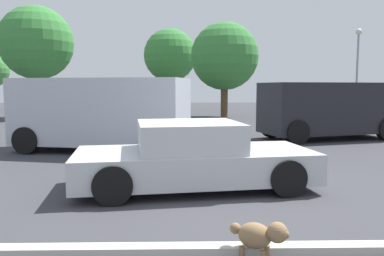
{
  "coord_description": "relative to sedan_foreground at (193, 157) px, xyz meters",
  "views": [
    {
      "loc": [
        -0.36,
        -6.86,
        1.86
      ],
      "look_at": [
        -0.17,
        2.19,
        0.9
      ],
      "focal_mm": 36.26,
      "sensor_mm": 36.0,
      "label": 1
    }
  ],
  "objects": [
    {
      "name": "suv_dark",
      "position": [
        4.99,
        6.67,
        0.53
      ],
      "size": [
        5.06,
        3.07,
        2.01
      ],
      "rotation": [
        0.0,
        0.0,
        3.4
      ],
      "color": "black",
      "rests_on": "ground_plane"
    },
    {
      "name": "parking_curb",
      "position": [
        0.2,
        -2.93,
        -0.51
      ],
      "size": [
        7.54,
        0.2,
        0.12
      ],
      "primitive_type": "cube",
      "color": "#B7B2A8",
      "rests_on": "ground_plane"
    },
    {
      "name": "ground_plane",
      "position": [
        0.2,
        -0.18,
        -0.57
      ],
      "size": [
        80.0,
        80.0,
        0.0
      ],
      "primitive_type": "plane",
      "color": "#38383D"
    },
    {
      "name": "tree_back_left",
      "position": [
        2.34,
        17.06,
        3.17
      ],
      "size": [
        4.16,
        4.16,
        5.83
      ],
      "color": "brown",
      "rests_on": "ground_plane"
    },
    {
      "name": "sedan_foreground",
      "position": [
        0.0,
        0.0,
        0.0
      ],
      "size": [
        4.53,
        2.44,
        1.22
      ],
      "rotation": [
        0.0,
        0.0,
        0.14
      ],
      "color": "#B7BABF",
      "rests_on": "ground_plane"
    },
    {
      "name": "dog",
      "position": [
        0.65,
        -3.07,
        -0.28
      ],
      "size": [
        0.59,
        0.43,
        0.45
      ],
      "rotation": [
        0.0,
        0.0,
        5.79
      ],
      "color": "olive",
      "rests_on": "ground_plane"
    },
    {
      "name": "tree_back_center",
      "position": [
        -8.96,
        16.6,
        3.91
      ],
      "size": [
        4.36,
        4.36,
        6.67
      ],
      "color": "brown",
      "rests_on": "ground_plane"
    },
    {
      "name": "pedestrian",
      "position": [
        -0.56,
        6.57,
        0.37
      ],
      "size": [
        0.4,
        0.51,
        1.58
      ],
      "rotation": [
        0.0,
        0.0,
        0.5
      ],
      "color": "gray",
      "rests_on": "ground_plane"
    },
    {
      "name": "van_white",
      "position": [
        -2.55,
        4.28,
        0.58
      ],
      "size": [
        5.2,
        3.04,
        2.11
      ],
      "rotation": [
        0.0,
        0.0,
        -0.21
      ],
      "color": "#B2B7C1",
      "rests_on": "ground_plane"
    },
    {
      "name": "tree_back_right",
      "position": [
        -1.3,
        25.08,
        3.88
      ],
      "size": [
        4.29,
        4.29,
        6.61
      ],
      "color": "brown",
      "rests_on": "ground_plane"
    },
    {
      "name": "light_post_near",
      "position": [
        12.01,
        20.19,
        3.49
      ],
      "size": [
        0.44,
        0.44,
        5.91
      ],
      "color": "gray",
      "rests_on": "ground_plane"
    }
  ]
}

